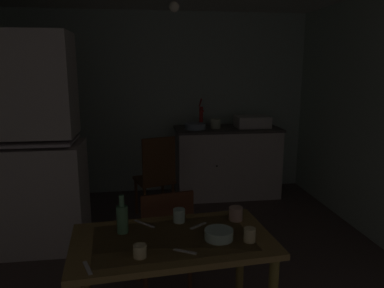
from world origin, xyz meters
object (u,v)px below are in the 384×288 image
object	(u,v)px
chair_by_counter	(156,176)
dining_table	(173,254)
serving_bowl_wide	(219,234)
sink_basin	(252,121)
hand_pump	(201,115)
teacup_mint	(250,235)
glass_bottle	(122,218)
hutch_cabinet	(24,152)
chair_far_side	(164,237)
mixing_bowl_counter	(195,126)

from	to	relation	value
chair_by_counter	dining_table	bearing A→B (deg)	-89.49
chair_by_counter	serving_bowl_wide	bearing A→B (deg)	-82.08
sink_basin	chair_by_counter	distance (m)	1.57
hand_pump	teacup_mint	xyz separation A→B (m)	(-0.18, -2.84, -0.32)
dining_table	glass_bottle	xyz separation A→B (m)	(-0.29, 0.12, 0.20)
hutch_cabinet	serving_bowl_wide	xyz separation A→B (m)	(1.53, -1.55, -0.19)
teacup_mint	hand_pump	bearing A→B (deg)	86.28
chair_far_side	teacup_mint	size ratio (longest dim) A/B	10.74
hand_pump	dining_table	distance (m)	2.84
chair_by_counter	teacup_mint	xyz separation A→B (m)	(0.45, -2.11, 0.27)
glass_bottle	serving_bowl_wide	bearing A→B (deg)	-16.23
hand_pump	teacup_mint	world-z (taller)	hand_pump
mixing_bowl_counter	glass_bottle	world-z (taller)	mixing_bowl_counter
sink_basin	hand_pump	bearing A→B (deg)	176.23
hand_pump	serving_bowl_wide	bearing A→B (deg)	-97.24
hand_pump	chair_by_counter	size ratio (longest dim) A/B	0.40
chair_by_counter	teacup_mint	distance (m)	2.18
serving_bowl_wide	chair_by_counter	bearing A→B (deg)	97.92
chair_by_counter	hand_pump	bearing A→B (deg)	48.69
dining_table	glass_bottle	size ratio (longest dim) A/B	5.13
dining_table	teacup_mint	xyz separation A→B (m)	(0.44, -0.10, 0.15)
hutch_cabinet	sink_basin	xyz separation A→B (m)	(2.57, 1.19, 0.06)
chair_far_side	hutch_cabinet	bearing A→B (deg)	142.97
sink_basin	hutch_cabinet	bearing A→B (deg)	-155.13
dining_table	hutch_cabinet	bearing A→B (deg)	130.02
chair_by_counter	mixing_bowl_counter	bearing A→B (deg)	49.18
chair_far_side	teacup_mint	bearing A→B (deg)	-55.66
mixing_bowl_counter	chair_far_side	xyz separation A→B (m)	(-0.55, -2.08, -0.50)
mixing_bowl_counter	teacup_mint	distance (m)	2.75
chair_far_side	chair_by_counter	distance (m)	1.45
hutch_cabinet	chair_by_counter	size ratio (longest dim) A/B	2.09
teacup_mint	dining_table	bearing A→B (deg)	166.88
hutch_cabinet	dining_table	xyz separation A→B (m)	(1.26, -1.50, -0.32)
hutch_cabinet	teacup_mint	bearing A→B (deg)	-43.36
hutch_cabinet	mixing_bowl_counter	world-z (taller)	hutch_cabinet
serving_bowl_wide	teacup_mint	size ratio (longest dim) A/B	2.10
mixing_bowl_counter	hutch_cabinet	bearing A→B (deg)	-147.48
glass_bottle	sink_basin	bearing A→B (deg)	58.09
hand_pump	dining_table	world-z (taller)	hand_pump
serving_bowl_wide	glass_bottle	size ratio (longest dim) A/B	0.71
sink_basin	mixing_bowl_counter	bearing A→B (deg)	-176.33
hand_pump	mixing_bowl_counter	xyz separation A→B (m)	(-0.09, -0.10, -0.13)
mixing_bowl_counter	teacup_mint	world-z (taller)	mixing_bowl_counter
serving_bowl_wide	glass_bottle	distance (m)	0.59
hutch_cabinet	chair_far_side	xyz separation A→B (m)	(1.24, -0.94, -0.48)
hutch_cabinet	serving_bowl_wide	distance (m)	2.18
chair_by_counter	hutch_cabinet	bearing A→B (deg)	-157.76
hand_pump	mixing_bowl_counter	bearing A→B (deg)	-134.40
sink_basin	teacup_mint	world-z (taller)	sink_basin
sink_basin	glass_bottle	size ratio (longest dim) A/B	1.84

